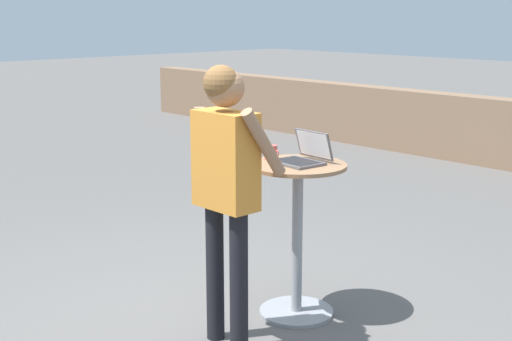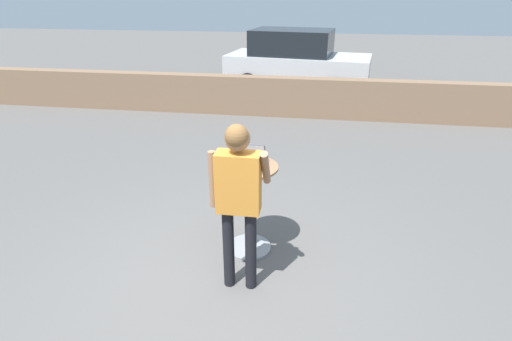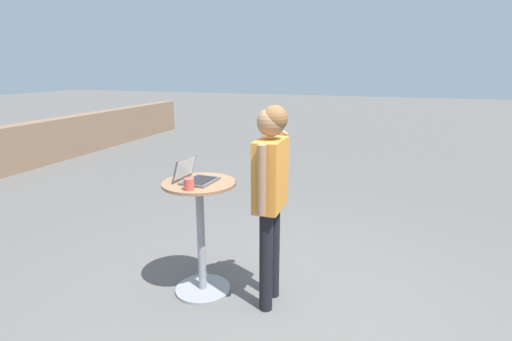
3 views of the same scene
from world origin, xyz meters
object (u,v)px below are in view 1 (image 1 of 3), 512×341
object	(u,v)px
cafe_table	(297,227)
laptop	(303,157)
standing_person	(226,171)
coffee_mug	(271,152)

from	to	relation	value
cafe_table	laptop	world-z (taller)	laptop
standing_person	laptop	bearing A→B (deg)	91.36
laptop	standing_person	world-z (taller)	standing_person
laptop	coffee_mug	xyz separation A→B (m)	(-0.23, -0.06, 0.00)
cafe_table	standing_person	xyz separation A→B (m)	(0.02, -0.63, 0.48)
coffee_mug	standing_person	size ratio (longest dim) A/B	0.07
cafe_table	coffee_mug	xyz separation A→B (m)	(-0.22, -0.03, 0.47)
cafe_table	standing_person	world-z (taller)	standing_person
cafe_table	laptop	size ratio (longest dim) A/B	3.19
laptop	standing_person	xyz separation A→B (m)	(0.02, -0.67, 0.01)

